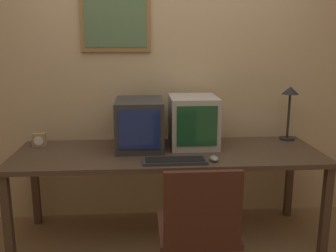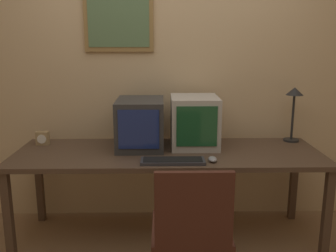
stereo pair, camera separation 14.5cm
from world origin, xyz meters
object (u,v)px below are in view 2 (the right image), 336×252
(keyboard_main, at_px, (173,161))
(desk_lamp, at_px, (294,101))
(monitor_right, at_px, (194,121))
(monitor_left, at_px, (140,124))
(office_chair, at_px, (191,245))
(mouse_near_keyboard, at_px, (213,159))
(desk_clock, at_px, (43,138))

(keyboard_main, bearing_deg, desk_lamp, 28.75)
(keyboard_main, xyz_separation_m, desk_lamp, (1.02, 0.56, 0.33))
(keyboard_main, bearing_deg, monitor_right, 66.69)
(monitor_left, height_order, monitor_right, monitor_right)
(keyboard_main, distance_m, office_chair, 0.62)
(office_chair, bearing_deg, monitor_right, 84.40)
(monitor_right, distance_m, keyboard_main, 0.50)
(monitor_right, distance_m, mouse_near_keyboard, 0.46)
(monitor_left, height_order, desk_lamp, desk_lamp)
(monitor_right, distance_m, desk_clock, 1.24)
(keyboard_main, relative_size, mouse_near_keyboard, 4.45)
(desk_clock, xyz_separation_m, office_chair, (1.14, -0.98, -0.40))
(desk_lamp, bearing_deg, keyboard_main, -151.25)
(monitor_right, xyz_separation_m, desk_lamp, (0.83, 0.13, 0.14))
(monitor_right, relative_size, keyboard_main, 0.98)
(desk_clock, distance_m, office_chair, 1.55)
(monitor_left, relative_size, desk_clock, 4.45)
(mouse_near_keyboard, height_order, desk_lamp, desk_lamp)
(monitor_right, bearing_deg, mouse_near_keyboard, -76.87)
(keyboard_main, distance_m, desk_clock, 1.15)
(monitor_right, height_order, mouse_near_keyboard, monitor_right)
(keyboard_main, relative_size, office_chair, 0.50)
(monitor_left, bearing_deg, desk_clock, 174.43)
(monitor_right, xyz_separation_m, desk_clock, (-1.23, 0.05, -0.15))
(monitor_right, height_order, office_chair, monitor_right)
(mouse_near_keyboard, bearing_deg, desk_lamp, 36.20)
(monitor_right, xyz_separation_m, keyboard_main, (-0.18, -0.43, -0.19))
(monitor_left, bearing_deg, office_chair, -69.45)
(monitor_left, distance_m, keyboard_main, 0.50)
(desk_lamp, bearing_deg, office_chair, -131.14)
(monitor_right, relative_size, desk_clock, 4.03)
(desk_clock, bearing_deg, monitor_right, -2.33)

